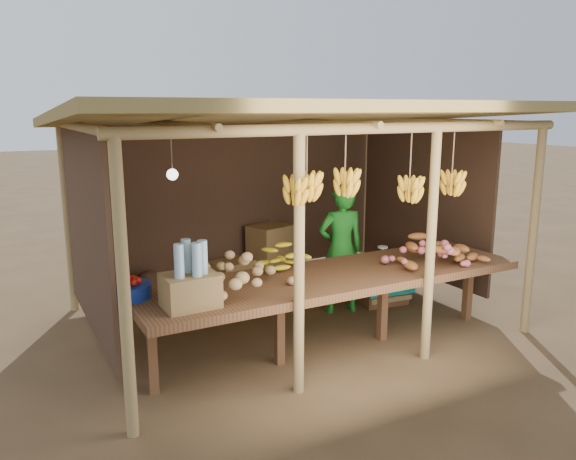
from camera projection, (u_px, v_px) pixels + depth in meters
name	position (u px, v px, depth m)	size (l,w,h in m)	color
ground	(288.00, 320.00, 6.40)	(60.00, 60.00, 0.00)	brown
stall_structure	(288.00, 150.00, 6.02)	(4.70, 3.50, 2.43)	#9F8452
counter	(334.00, 280.00, 5.43)	(3.90, 1.05, 0.80)	brown
potato_heap	(242.00, 272.00, 4.84)	(1.00, 0.60, 0.37)	tan
sweet_potato_heap	(434.00, 246.00, 5.76)	(0.94, 0.57, 0.36)	#9E5B28
onion_heap	(425.00, 249.00, 5.64)	(0.82, 0.49, 0.36)	#BE5C69
banana_pile	(285.00, 252.00, 5.54)	(0.52, 0.31, 0.34)	yellow
tomato_basin	(130.00, 289.00, 4.71)	(0.35, 0.35, 0.19)	navy
bottle_box	(190.00, 282.00, 4.47)	(0.44, 0.35, 0.54)	olive
vendor	(341.00, 249.00, 6.53)	(0.55, 0.36, 1.52)	#1A781F
tarp_crate	(380.00, 278.00, 6.94)	(0.68, 0.60, 0.74)	brown
carton_stack	(257.00, 262.00, 7.45)	(1.17, 0.54, 0.82)	olive
burlap_sacks	(135.00, 290.00, 6.72)	(0.75, 0.39, 0.53)	#462F20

